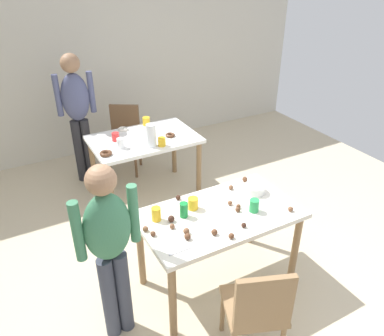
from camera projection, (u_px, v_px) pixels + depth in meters
The scene contains 38 objects.
ground_plane at pixel (224, 281), 3.41m from camera, with size 6.40×6.40×0.00m, color beige.
wall_back at pixel (101, 60), 5.22m from camera, with size 6.40×0.10×2.60m, color beige.
dining_table_near at pixel (219, 223), 3.09m from camera, with size 1.28×0.73×0.75m.
dining_table_far at pixel (144, 146), 4.35m from camera, with size 1.19×0.78×0.75m.
chair_near_table at pixel (257, 308), 2.53m from camera, with size 0.52×0.52×0.87m.
chair_far_table at pixel (124, 135), 4.99m from camera, with size 0.55×0.55×0.87m.
person_girl_near at pixel (109, 243), 2.55m from camera, with size 0.45×0.21×1.45m.
person_adult_far at pixel (77, 108), 4.51m from camera, with size 0.46×0.25×1.61m.
mixing_bowl at pixel (255, 189), 3.29m from camera, with size 0.18×0.18×0.07m, color white.
soda_can at pixel (184, 210), 2.97m from camera, with size 0.07×0.07×0.12m, color #198438.
fork_near at pixel (180, 251), 2.64m from camera, with size 0.17×0.02×0.01m, color silver.
cup_near_0 at pixel (156, 214), 2.93m from camera, with size 0.07×0.07×0.11m, color yellow.
cup_near_1 at pixel (193, 203), 3.07m from camera, with size 0.08×0.08×0.10m, color yellow.
cup_near_2 at pixel (254, 206), 3.04m from camera, with size 0.08×0.08×0.11m, color green.
cake_ball_0 at pixel (188, 237), 2.75m from camera, with size 0.05×0.05×0.05m, color brown.
cake_ball_1 at pixel (230, 203), 3.13m from camera, with size 0.04×0.04×0.04m, color brown.
cake_ball_2 at pixel (244, 225), 2.87m from camera, with size 0.04×0.04×0.04m, color #3D2319.
cake_ball_3 at pixel (231, 187), 3.34m from camera, with size 0.04×0.04×0.04m, color brown.
cake_ball_4 at pixel (238, 209), 3.05m from camera, with size 0.04×0.04×0.04m, color brown.
cake_ball_5 at pixel (245, 179), 3.45m from camera, with size 0.05×0.05×0.05m, color brown.
cake_ball_6 at pixel (214, 232), 2.79m from camera, with size 0.05×0.05×0.05m, color brown.
cake_ball_7 at pixel (172, 226), 2.86m from camera, with size 0.04×0.04×0.04m, color brown.
cake_ball_8 at pixel (153, 234), 2.78m from camera, with size 0.04×0.04×0.04m, color brown.
cake_ball_9 at pixel (291, 209), 3.05m from camera, with size 0.04×0.04×0.04m, color brown.
cake_ball_10 at pixel (178, 197), 3.20m from camera, with size 0.04×0.04×0.04m, color #3D2319.
cake_ball_11 at pixel (231, 236), 2.76m from camera, with size 0.04×0.04×0.04m, color brown.
cake_ball_12 at pixel (186, 231), 2.80m from camera, with size 0.05×0.05×0.05m, color brown.
cake_ball_13 at pixel (171, 219), 2.93m from camera, with size 0.05×0.05×0.05m, color #3D2319.
cake_ball_14 at pixel (238, 206), 3.09m from camera, with size 0.04×0.04×0.04m, color brown.
cake_ball_15 at pixel (145, 229), 2.83m from camera, with size 0.04×0.04×0.04m, color brown.
pitcher_far at pixel (151, 135), 4.05m from camera, with size 0.11×0.11×0.25m, color white.
cup_far_0 at pixel (146, 121), 4.59m from camera, with size 0.09×0.09×0.10m, color yellow.
cup_far_1 at pixel (116, 137), 4.21m from camera, with size 0.08×0.08×0.09m, color red.
cup_far_2 at pixel (121, 143), 4.05m from camera, with size 0.08×0.08×0.11m, color white.
cup_far_3 at pixel (162, 142), 4.09m from camera, with size 0.08×0.08×0.10m, color yellow.
donut_far_0 at pixel (123, 129), 4.47m from camera, with size 0.11×0.11×0.03m, color white.
donut_far_1 at pixel (106, 153), 3.92m from camera, with size 0.13×0.13×0.04m, color brown.
donut_far_2 at pixel (170, 135), 4.32m from camera, with size 0.11×0.11×0.03m, color brown.
Camera 1 is at (-1.44, -2.04, 2.55)m, focal length 35.64 mm.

